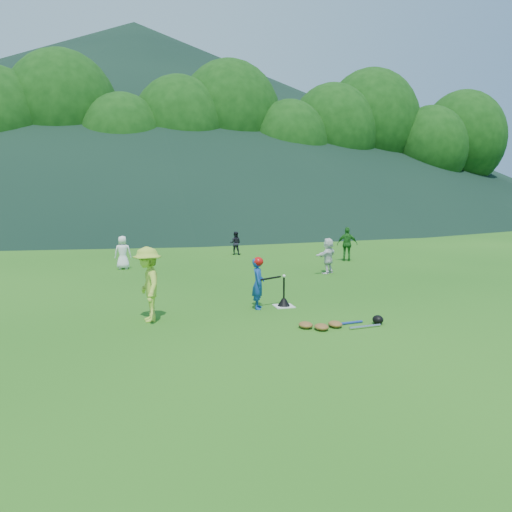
# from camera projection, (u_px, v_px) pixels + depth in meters

# --- Properties ---
(ground) EXTENTS (120.00, 120.00, 0.00)m
(ground) POSITION_uv_depth(u_px,v_px,m) (284.00, 306.00, 11.90)
(ground) COLOR #1E5C15
(ground) RESTS_ON ground
(home_plate) EXTENTS (0.45, 0.45, 0.02)m
(home_plate) POSITION_uv_depth(u_px,v_px,m) (284.00, 306.00, 11.90)
(home_plate) COLOR silver
(home_plate) RESTS_ON ground
(baseball) EXTENTS (0.08, 0.08, 0.08)m
(baseball) POSITION_uv_depth(u_px,v_px,m) (284.00, 276.00, 11.80)
(baseball) COLOR white
(baseball) RESTS_ON batting_tee
(batter_child) EXTENTS (0.41, 0.50, 1.19)m
(batter_child) POSITION_uv_depth(u_px,v_px,m) (258.00, 283.00, 11.61)
(batter_child) COLOR #164097
(batter_child) RESTS_ON ground
(adult_coach) EXTENTS (0.67, 1.07, 1.58)m
(adult_coach) POSITION_uv_depth(u_px,v_px,m) (148.00, 284.00, 10.47)
(adult_coach) COLOR #B0D13D
(adult_coach) RESTS_ON ground
(fielder_a) EXTENTS (0.59, 0.40, 1.18)m
(fielder_a) POSITION_uv_depth(u_px,v_px,m) (123.00, 252.00, 17.50)
(fielder_a) COLOR white
(fielder_a) RESTS_ON ground
(fielder_b) EXTENTS (0.60, 0.54, 1.00)m
(fielder_b) POSITION_uv_depth(u_px,v_px,m) (235.00, 243.00, 21.47)
(fielder_b) COLOR black
(fielder_b) RESTS_ON ground
(fielder_c) EXTENTS (0.85, 0.62, 1.33)m
(fielder_c) POSITION_uv_depth(u_px,v_px,m) (347.00, 244.00, 19.49)
(fielder_c) COLOR #216A20
(fielder_c) RESTS_ON ground
(fielder_d) EXTENTS (1.08, 0.96, 1.19)m
(fielder_d) POSITION_uv_depth(u_px,v_px,m) (328.00, 256.00, 16.59)
(fielder_d) COLOR white
(fielder_d) RESTS_ON ground
(batting_tee) EXTENTS (0.30, 0.30, 0.68)m
(batting_tee) POSITION_uv_depth(u_px,v_px,m) (284.00, 301.00, 11.88)
(batting_tee) COLOR black
(batting_tee) RESTS_ON home_plate
(batter_gear) EXTENTS (0.72, 0.29, 0.56)m
(batter_gear) POSITION_uv_depth(u_px,v_px,m) (259.00, 263.00, 11.56)
(batter_gear) COLOR #BC0E0C
(batter_gear) RESTS_ON ground
(equipment_pile) EXTENTS (1.80, 0.56, 0.19)m
(equipment_pile) POSITION_uv_depth(u_px,v_px,m) (336.00, 324.00, 10.08)
(equipment_pile) COLOR olive
(equipment_pile) RESTS_ON ground
(outfield_fence) EXTENTS (70.07, 0.08, 1.33)m
(outfield_fence) POSITION_uv_depth(u_px,v_px,m) (169.00, 217.00, 38.57)
(outfield_fence) COLOR gray
(outfield_fence) RESTS_ON ground
(tree_line) EXTENTS (70.04, 11.40, 14.82)m
(tree_line) POSITION_uv_depth(u_px,v_px,m) (163.00, 127.00, 43.22)
(tree_line) COLOR #382314
(tree_line) RESTS_ON ground
(distant_hills) EXTENTS (155.00, 140.00, 32.00)m
(distant_hills) POSITION_uv_depth(u_px,v_px,m) (92.00, 119.00, 86.15)
(distant_hills) COLOR black
(distant_hills) RESTS_ON ground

